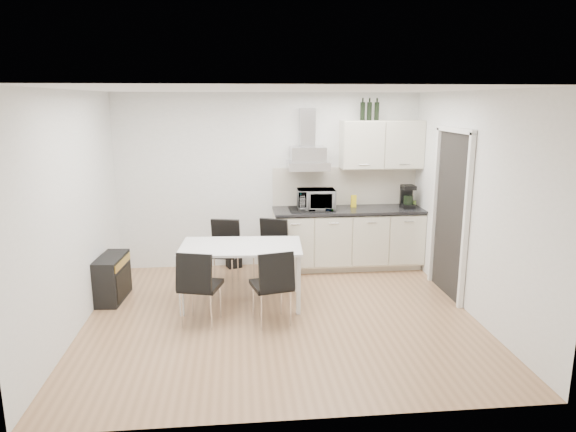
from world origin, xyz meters
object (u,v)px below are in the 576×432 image
object	(u,v)px
dining_table	(241,251)
chair_near_right	(271,286)
chair_far_left	(223,254)
guitar_amp	(112,278)
chair_far_right	(270,253)
kitchenette	(350,214)
chair_near_left	(201,287)
floor_speaker	(234,256)

from	to	relation	value
dining_table	chair_near_right	size ratio (longest dim) A/B	1.73
chair_far_left	guitar_amp	bearing A→B (deg)	29.94
chair_near_right	chair_far_right	bearing A→B (deg)	73.99
kitchenette	chair_far_left	xyz separation A→B (m)	(-1.89, -0.56, -0.39)
chair_near_left	guitar_amp	xyz separation A→B (m)	(-1.17, 0.83, -0.15)
chair_near_left	floor_speaker	bearing A→B (deg)	95.46
chair_far_left	chair_near_left	world-z (taller)	same
chair_near_left	kitchenette	bearing A→B (deg)	56.41
chair_far_right	guitar_amp	size ratio (longest dim) A/B	1.24
chair_far_right	chair_near_left	size ratio (longest dim) A/B	1.00
kitchenette	floor_speaker	bearing A→B (deg)	174.60
dining_table	chair_far_left	bearing A→B (deg)	113.36
guitar_amp	floor_speaker	xyz separation A→B (m)	(1.53, 1.15, -0.12)
dining_table	chair_far_right	world-z (taller)	chair_far_right
floor_speaker	kitchenette	bearing A→B (deg)	-25.60
chair_near_left	floor_speaker	size ratio (longest dim) A/B	2.58
kitchenette	dining_table	bearing A→B (deg)	-142.51
chair_near_left	chair_near_right	xyz separation A→B (m)	(0.79, -0.06, 0.00)
chair_far_right	chair_near_right	bearing A→B (deg)	109.67
dining_table	chair_near_right	world-z (taller)	chair_near_right
dining_table	chair_far_right	xyz separation A→B (m)	(0.39, 0.67, -0.23)
chair_far_left	chair_near_left	size ratio (longest dim) A/B	1.00
kitchenette	guitar_amp	size ratio (longest dim) A/B	3.55
chair_far_left	chair_far_right	bearing A→B (deg)	-169.05
chair_far_left	kitchenette	bearing A→B (deg)	-150.43
guitar_amp	floor_speaker	size ratio (longest dim) A/B	2.08
dining_table	kitchenette	bearing A→B (deg)	41.07
chair_near_right	floor_speaker	size ratio (longest dim) A/B	2.58
chair_far_right	guitar_amp	world-z (taller)	chair_far_right
chair_far_left	floor_speaker	size ratio (longest dim) A/B	2.58
chair_far_right	chair_near_right	size ratio (longest dim) A/B	1.00
chair_near_right	floor_speaker	world-z (taller)	chair_near_right
floor_speaker	chair_near_left	bearing A→B (deg)	-120.36
chair_near_left	chair_near_right	bearing A→B (deg)	11.13
chair_near_left	guitar_amp	size ratio (longest dim) A/B	1.24
dining_table	chair_far_right	size ratio (longest dim) A/B	1.73
chair_far_left	guitar_amp	distance (m)	1.46
chair_far_left	chair_far_right	size ratio (longest dim) A/B	1.00
chair_near_left	chair_near_right	size ratio (longest dim) A/B	1.00
dining_table	floor_speaker	world-z (taller)	dining_table
chair_near_right	guitar_amp	world-z (taller)	chair_near_right
chair_far_right	floor_speaker	world-z (taller)	chair_far_right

